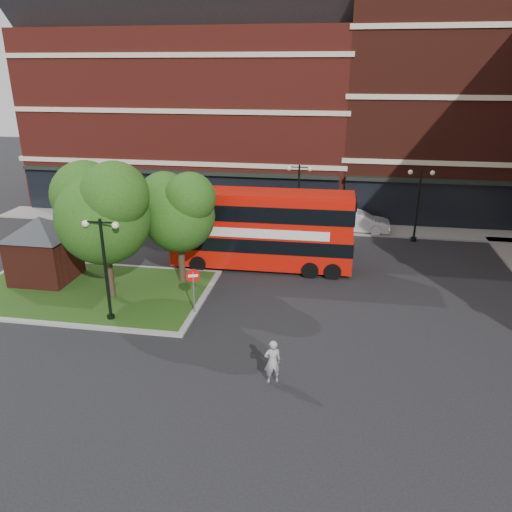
% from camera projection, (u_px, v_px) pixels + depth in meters
% --- Properties ---
extents(ground, '(120.00, 120.00, 0.00)m').
position_uv_depth(ground, '(224.00, 332.00, 22.48)').
color(ground, black).
rests_on(ground, ground).
extents(pavement_far, '(44.00, 3.00, 0.12)m').
position_uv_depth(pavement_far, '(273.00, 225.00, 37.67)').
color(pavement_far, slate).
rests_on(pavement_far, ground).
extents(terrace_far_left, '(26.00, 12.00, 14.00)m').
position_uv_depth(terrace_far_left, '(195.00, 119.00, 43.38)').
color(terrace_far_left, maroon).
rests_on(terrace_far_left, ground).
extents(terrace_far_right, '(18.00, 12.00, 16.00)m').
position_uv_depth(terrace_far_right, '(462.00, 110.00, 39.59)').
color(terrace_far_right, '#471911').
rests_on(terrace_far_right, ground).
extents(traffic_island, '(12.60, 7.60, 0.15)m').
position_uv_depth(traffic_island, '(90.00, 291.00, 26.47)').
color(traffic_island, gray).
rests_on(traffic_island, ground).
extents(kiosk, '(6.51, 6.51, 3.60)m').
position_uv_depth(kiosk, '(42.00, 242.00, 27.07)').
color(kiosk, '#471911').
rests_on(kiosk, traffic_island).
extents(tree_island_west, '(5.40, 4.71, 7.21)m').
position_uv_depth(tree_island_west, '(101.00, 208.00, 24.19)').
color(tree_island_west, '#2D2116').
rests_on(tree_island_west, ground).
extents(tree_island_east, '(4.46, 3.90, 6.29)m').
position_uv_depth(tree_island_east, '(178.00, 209.00, 26.20)').
color(tree_island_east, '#2D2116').
rests_on(tree_island_east, ground).
extents(lamp_island, '(1.72, 0.36, 5.00)m').
position_uv_depth(lamp_island, '(105.00, 265.00, 22.52)').
color(lamp_island, black).
rests_on(lamp_island, ground).
extents(lamp_far_left, '(1.72, 0.36, 5.00)m').
position_uv_depth(lamp_far_left, '(298.00, 196.00, 34.54)').
color(lamp_far_left, black).
rests_on(lamp_far_left, ground).
extents(lamp_far_right, '(1.72, 0.36, 5.00)m').
position_uv_depth(lamp_far_right, '(418.00, 201.00, 33.29)').
color(lamp_far_right, black).
rests_on(lamp_far_right, ground).
extents(bus, '(10.58, 2.57, 4.03)m').
position_uv_depth(bus, '(262.00, 225.00, 28.94)').
color(bus, red).
rests_on(bus, ground).
extents(woman, '(0.76, 0.62, 1.77)m').
position_uv_depth(woman, '(273.00, 362.00, 18.65)').
color(woman, gray).
rests_on(woman, ground).
extents(car_silver, '(4.27, 2.02, 1.41)m').
position_uv_depth(car_silver, '(190.00, 220.00, 36.52)').
color(car_silver, '#A0A2A7').
rests_on(car_silver, ground).
extents(car_white, '(4.73, 1.90, 1.53)m').
position_uv_depth(car_white, '(358.00, 222.00, 36.00)').
color(car_white, white).
rests_on(car_white, ground).
extents(no_entry_sign, '(0.63, 0.27, 2.36)m').
position_uv_depth(no_entry_sign, '(193.00, 282.00, 23.55)').
color(no_entry_sign, slate).
rests_on(no_entry_sign, ground).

